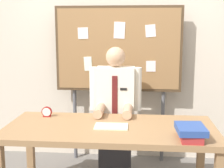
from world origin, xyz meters
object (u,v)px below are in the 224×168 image
(desk, at_px, (110,135))
(book_stack, at_px, (190,132))
(open_notebook, at_px, (111,126))
(person, at_px, (115,118))
(desk_clock, at_px, (47,112))
(bulletin_board, at_px, (118,51))

(desk, relative_size, book_stack, 5.93)
(desk, xyz_separation_m, open_notebook, (0.01, -0.02, 0.09))
(book_stack, relative_size, open_notebook, 1.08)
(person, xyz_separation_m, desk_clock, (-0.65, -0.34, 0.14))
(bulletin_board, xyz_separation_m, desk_clock, (-0.65, -0.76, -0.55))
(bulletin_board, relative_size, open_notebook, 6.40)
(desk_clock, bearing_deg, open_notebook, -22.21)
(person, relative_size, bulletin_board, 0.76)
(person, xyz_separation_m, bulletin_board, (-0.00, 0.42, 0.69))
(bulletin_board, height_order, desk_clock, bulletin_board)
(desk_clock, bearing_deg, person, 27.59)
(bulletin_board, bearing_deg, desk, -90.00)
(desk, xyz_separation_m, desk_clock, (-0.65, 0.25, 0.13))
(person, distance_m, bulletin_board, 0.80)
(book_stack, height_order, desk_clock, book_stack)
(desk, distance_m, bulletin_board, 1.21)
(desk, distance_m, person, 0.59)
(bulletin_board, height_order, book_stack, bulletin_board)
(desk, xyz_separation_m, bulletin_board, (-0.00, 1.01, 0.68))
(person, bearing_deg, open_notebook, -88.89)
(book_stack, bearing_deg, bulletin_board, 117.37)
(person, height_order, book_stack, person)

